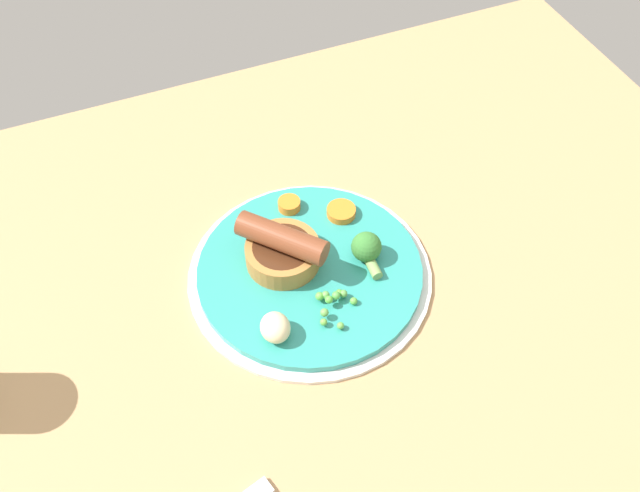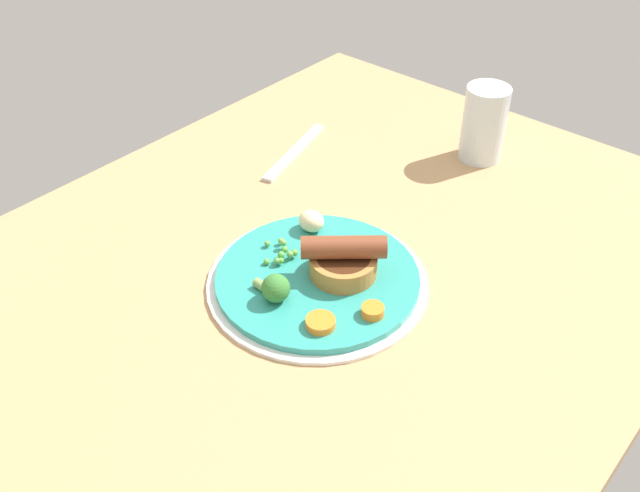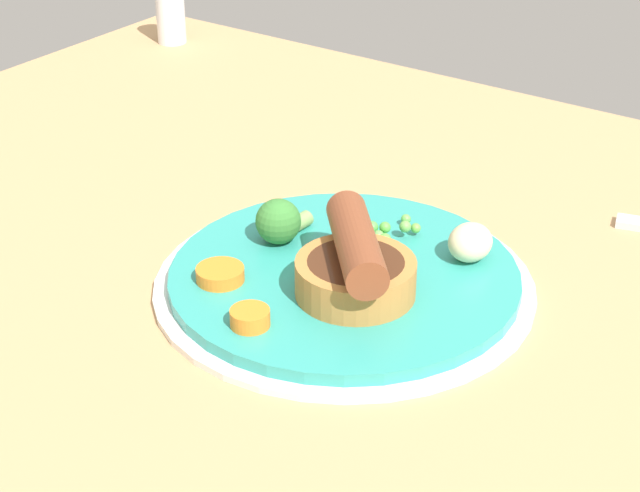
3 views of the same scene
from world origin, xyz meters
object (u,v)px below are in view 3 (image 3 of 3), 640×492
object	(u,v)px
dinner_plate	(347,282)
broccoli_floret_near	(280,222)
potato_chunk_0	(470,242)
pea_pile	(384,229)
carrot_slice_1	(250,318)
sausage_pudding	(356,267)
carrot_slice_0	(220,274)
salt_shaker	(170,11)

from	to	relation	value
dinner_plate	broccoli_floret_near	bearing A→B (deg)	-8.50
dinner_plate	broccoli_floret_near	size ratio (longest dim) A/B	5.23
dinner_plate	potato_chunk_0	size ratio (longest dim) A/B	7.74
pea_pile	carrot_slice_1	world-z (taller)	pea_pile
sausage_pudding	carrot_slice_0	xyz separation A→B (cm)	(8.62, 3.83, -1.64)
salt_shaker	carrot_slice_1	bearing A→B (deg)	136.46
dinner_plate	broccoli_floret_near	distance (cm)	7.09
potato_chunk_0	carrot_slice_0	distance (cm)	17.79
potato_chunk_0	carrot_slice_0	bearing A→B (deg)	44.47
sausage_pudding	carrot_slice_0	distance (cm)	9.57
dinner_plate	salt_shaker	xyz separation A→B (cm)	(46.76, -33.93, 3.02)
potato_chunk_0	carrot_slice_0	xyz separation A→B (cm)	(12.68, 12.45, -0.89)
sausage_pudding	broccoli_floret_near	xyz separation A→B (cm)	(8.63, -3.08, -0.53)
carrot_slice_0	carrot_slice_1	bearing A→B (deg)	147.79
potato_chunk_0	salt_shaker	size ratio (longest dim) A/B	0.48
dinner_plate	sausage_pudding	xyz separation A→B (cm)	(-2.04, 2.09, 2.96)
sausage_pudding	carrot_slice_1	bearing A→B (deg)	-67.31
broccoli_floret_near	carrot_slice_0	size ratio (longest dim) A/B	1.53
broccoli_floret_near	potato_chunk_0	world-z (taller)	broccoli_floret_near
pea_pile	salt_shaker	xyz separation A→B (cm)	(46.28, -28.39, 1.37)
pea_pile	broccoli_floret_near	bearing A→B (deg)	36.79
sausage_pudding	potato_chunk_0	world-z (taller)	sausage_pudding
broccoli_floret_near	dinner_plate	bearing A→B (deg)	84.36
sausage_pudding	carrot_slice_1	world-z (taller)	sausage_pudding
sausage_pudding	salt_shaker	bearing A→B (deg)	-167.90
sausage_pudding	salt_shaker	distance (cm)	60.66
dinner_plate	carrot_slice_0	distance (cm)	8.95
dinner_plate	pea_pile	distance (cm)	5.81
sausage_pudding	broccoli_floret_near	bearing A→B (deg)	-151.09
carrot_slice_0	carrot_slice_1	distance (cm)	6.13
broccoli_floret_near	pea_pile	bearing A→B (deg)	129.65
pea_pile	potato_chunk_0	size ratio (longest dim) A/B	1.40
dinner_plate	carrot_slice_0	xyz separation A→B (cm)	(6.58, 5.92, 1.32)
dinner_plate	carrot_slice_1	world-z (taller)	carrot_slice_1
sausage_pudding	salt_shaker	size ratio (longest dim) A/B	1.29
dinner_plate	carrot_slice_1	size ratio (longest dim) A/B	10.29
dinner_plate	carrot_slice_1	distance (cm)	9.40
broccoli_floret_near	carrot_slice_1	bearing A→B (deg)	29.91
sausage_pudding	potato_chunk_0	xyz separation A→B (cm)	(-4.06, -8.62, -0.75)
potato_chunk_0	sausage_pudding	bearing A→B (deg)	64.78
sausage_pudding	carrot_slice_1	xyz separation A→B (cm)	(3.44, 7.09, -1.55)
potato_chunk_0	salt_shaker	distance (cm)	59.55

